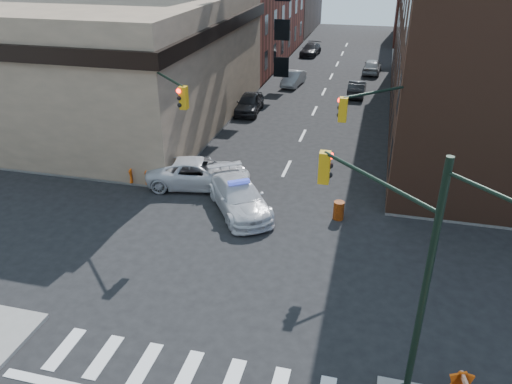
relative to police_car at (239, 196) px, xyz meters
The scene contains 23 objects.
ground 4.48m from the police_car, 71.85° to the right, with size 140.00×140.00×0.00m, color black.
sidewalk_nw 35.84m from the police_car, 127.13° to the left, with size 34.00×54.50×0.15m, color gray.
bank_building 20.24m from the police_car, 141.76° to the left, with size 22.00×22.00×9.00m, color #9D8266.
commercial_row_ne 24.09m from the police_car, 51.88° to the left, with size 14.00×34.00×14.00m, color #472A1C.
signal_pole_se 12.79m from the police_car, 52.65° to the right, with size 5.40×5.27×8.00m.
signal_pole_nw 5.82m from the police_car, 165.60° to the left, with size 3.58×3.67×8.00m.
signal_pole_ne 8.11m from the police_car, ahead, with size 3.67×3.58×8.00m.
tree_ne_near 23.70m from the police_car, 67.87° to the left, with size 3.00×3.00×4.85m.
tree_ne_far 31.22m from the police_car, 73.43° to the left, with size 3.00×3.00×4.85m.
police_car is the anchor object (origin of this frame).
pickup 3.73m from the police_car, 143.29° to the left, with size 2.67×5.78×1.61m, color silver.
parked_car_wnear 16.57m from the police_car, 103.10° to the left, with size 1.84×4.57×1.56m, color black.
parked_car_wfar 25.38m from the police_car, 94.03° to the left, with size 1.44×4.12×1.36m, color gray.
parked_car_wdeep 39.92m from the police_car, 93.34° to the left, with size 1.92×4.72×1.37m, color black.
parked_car_enear 23.65m from the police_car, 79.30° to the left, with size 1.45×4.16×1.37m, color black.
parked_car_efar 32.66m from the police_car, 80.59° to the left, with size 1.77×4.39×1.50m, color #92969A.
pedestrian_a 9.01m from the police_car, 151.25° to the left, with size 0.60×0.39×1.64m, color black.
pedestrian_b 10.79m from the police_car, behind, with size 0.85×0.67×1.76m, color black.
pedestrian_c 12.43m from the police_car, 159.25° to the left, with size 0.93×0.39×1.58m, color #1F212E.
barrel_road 5.11m from the police_car, ahead, with size 0.54×0.54×0.96m, color red.
barrel_bank 4.38m from the police_car, 161.09° to the left, with size 0.53×0.53×0.94m, color #C15C09.
barricade_nw_a 6.45m from the police_car, 166.41° to the left, with size 1.27×0.64×0.96m, color red, non-canonical shape.
barricade_nw_b 11.03m from the police_car, 164.51° to the left, with size 1.08×0.54×0.81m, color #D25509, non-canonical shape.
Camera 1 is at (5.06, -17.66, 12.59)m, focal length 35.00 mm.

